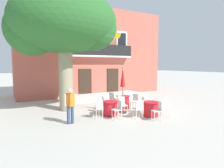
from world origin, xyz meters
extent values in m
plane|color=beige|center=(0.00, 0.00, 0.00)|extent=(120.00, 120.00, 0.00)
cube|color=#BC5B4C|center=(0.12, 7.00, 3.75)|extent=(13.00, 4.00, 7.50)
cube|color=#332319|center=(-1.18, 4.97, 1.15)|extent=(1.10, 0.08, 2.30)
cube|color=#332319|center=(1.42, 4.97, 1.15)|extent=(1.10, 0.08, 2.30)
cube|color=silver|center=(-2.08, 4.96, 4.65)|extent=(1.10, 0.08, 1.90)
cube|color=black|center=(-2.08, 4.93, 4.65)|extent=(0.84, 0.04, 1.60)
cube|color=silver|center=(0.12, 4.96, 4.65)|extent=(1.10, 0.08, 1.90)
cube|color=black|center=(0.12, 4.93, 4.65)|extent=(0.84, 0.04, 1.60)
cube|color=silver|center=(2.32, 4.96, 4.65)|extent=(1.10, 0.08, 1.90)
cube|color=black|center=(2.32, 4.93, 4.65)|extent=(0.84, 0.04, 1.60)
cube|color=silver|center=(0.12, 4.67, 3.34)|extent=(5.60, 0.65, 0.12)
cube|color=black|center=(0.12, 4.38, 3.85)|extent=(5.60, 0.06, 0.90)
cylinder|color=#B2B2B7|center=(-1.08, 4.50, 4.75)|extent=(0.04, 0.95, 1.33)
cube|color=red|center=(-1.08, 4.05, 5.05)|extent=(0.60, 0.29, 0.38)
cylinder|color=#B2B2B7|center=(1.32, 4.50, 4.75)|extent=(0.04, 0.95, 1.33)
cube|color=yellow|center=(1.32, 4.05, 5.05)|extent=(0.60, 0.29, 0.38)
cylinder|color=#995638|center=(-2.18, 4.70, 3.55)|extent=(0.30, 0.30, 0.30)
ellipsoid|color=#4C8E38|center=(-2.18, 4.70, 3.92)|extent=(0.39, 0.39, 0.45)
cylinder|color=#47423D|center=(0.12, 4.70, 3.54)|extent=(0.29, 0.29, 0.29)
ellipsoid|color=#4C8E38|center=(0.12, 4.70, 3.88)|extent=(0.37, 0.37, 0.39)
cylinder|color=#995638|center=(2.42, 4.70, 3.56)|extent=(0.25, 0.25, 0.33)
ellipsoid|color=#38843D|center=(2.42, 4.70, 3.96)|extent=(0.32, 0.32, 0.45)
cube|color=silver|center=(0.12, 3.82, 0.12)|extent=(6.30, 2.35, 0.25)
cylinder|color=gray|center=(-3.86, 1.00, 1.72)|extent=(0.78, 0.78, 3.43)
ellipsoid|color=#286028|center=(-3.86, 1.00, 5.06)|extent=(5.93, 5.33, 3.56)
sphere|color=#286028|center=(-5.49, 1.74, 4.62)|extent=(2.96, 2.96, 2.96)
sphere|color=#286028|center=(-2.38, 0.41, 4.76)|extent=(2.67, 2.67, 2.67)
cylinder|color=red|center=(-0.67, -0.11, 0.37)|extent=(0.74, 0.74, 0.68)
cylinder|color=red|center=(-0.67, -0.11, 0.74)|extent=(0.86, 0.86, 0.04)
cylinder|color=#2D2823|center=(-0.67, -0.11, 0.01)|extent=(0.44, 0.44, 0.03)
cylinder|color=silver|center=(-1.56, -0.39, 0.23)|extent=(0.04, 0.04, 0.45)
cylinder|color=silver|center=(-1.26, -0.23, 0.23)|extent=(0.04, 0.04, 0.45)
cylinder|color=silver|center=(-1.40, -0.69, 0.23)|extent=(0.04, 0.04, 0.45)
cylinder|color=silver|center=(-1.10, -0.53, 0.23)|extent=(0.04, 0.04, 0.45)
cube|color=silver|center=(-1.33, -0.46, 0.47)|extent=(0.54, 0.54, 0.04)
cube|color=silver|center=(-1.25, -0.62, 0.70)|extent=(0.35, 0.21, 0.42)
cylinder|color=silver|center=(-0.38, -0.99, 0.23)|extent=(0.04, 0.04, 0.45)
cylinder|color=silver|center=(-0.54, -0.70, 0.23)|extent=(0.04, 0.04, 0.45)
cylinder|color=silver|center=(-0.08, -0.83, 0.23)|extent=(0.04, 0.04, 0.45)
cylinder|color=silver|center=(-0.24, -0.53, 0.23)|extent=(0.04, 0.04, 0.45)
cube|color=silver|center=(-0.31, -0.76, 0.47)|extent=(0.54, 0.54, 0.04)
cube|color=silver|center=(-0.15, -0.68, 0.70)|extent=(0.22, 0.35, 0.42)
cylinder|color=silver|center=(0.22, 0.18, 0.23)|extent=(0.04, 0.04, 0.45)
cylinder|color=silver|center=(-0.08, 0.02, 0.23)|extent=(0.04, 0.04, 0.45)
cylinder|color=silver|center=(0.06, 0.48, 0.23)|extent=(0.04, 0.04, 0.45)
cylinder|color=silver|center=(-0.24, 0.32, 0.23)|extent=(0.04, 0.04, 0.45)
cube|color=silver|center=(-0.01, 0.25, 0.47)|extent=(0.54, 0.54, 0.04)
cube|color=silver|center=(-0.10, 0.41, 0.70)|extent=(0.35, 0.22, 0.42)
cylinder|color=silver|center=(-0.86, 0.81, 0.23)|extent=(0.04, 0.04, 0.45)
cylinder|color=silver|center=(-0.73, 0.50, 0.23)|extent=(0.04, 0.04, 0.45)
cylinder|color=silver|center=(-1.17, 0.68, 0.23)|extent=(0.04, 0.04, 0.45)
cylinder|color=silver|center=(-1.05, 0.37, 0.23)|extent=(0.04, 0.04, 0.45)
cube|color=silver|center=(-0.95, 0.59, 0.47)|extent=(0.52, 0.52, 0.04)
cube|color=silver|center=(-1.12, 0.52, 0.70)|extent=(0.18, 0.37, 0.42)
cylinder|color=red|center=(-0.46, -2.44, 0.37)|extent=(0.74, 0.74, 0.68)
cylinder|color=red|center=(-0.46, -2.44, 0.74)|extent=(0.86, 0.86, 0.04)
cylinder|color=#2D2823|center=(-0.46, -2.44, 0.01)|extent=(0.44, 0.44, 0.03)
cylinder|color=silver|center=(-1.35, -2.15, 0.23)|extent=(0.04, 0.04, 0.45)
cylinder|color=silver|center=(-1.01, -2.19, 0.23)|extent=(0.04, 0.04, 0.45)
cylinder|color=silver|center=(-1.40, -2.48, 0.23)|extent=(0.04, 0.04, 0.45)
cylinder|color=silver|center=(-1.06, -2.53, 0.23)|extent=(0.04, 0.04, 0.45)
cube|color=silver|center=(-1.21, -2.34, 0.47)|extent=(0.45, 0.45, 0.04)
cube|color=silver|center=(-1.23, -2.52, 0.70)|extent=(0.38, 0.09, 0.42)
cylinder|color=silver|center=(-0.93, -3.25, 0.23)|extent=(0.04, 0.04, 0.45)
cylinder|color=silver|center=(-0.82, -2.93, 0.23)|extent=(0.04, 0.04, 0.45)
cylinder|color=silver|center=(-0.61, -3.37, 0.23)|extent=(0.04, 0.04, 0.45)
cylinder|color=silver|center=(-0.50, -3.05, 0.23)|extent=(0.04, 0.04, 0.45)
cube|color=silver|center=(-0.72, -3.15, 0.47)|extent=(0.51, 0.51, 0.04)
cube|color=silver|center=(-0.55, -3.21, 0.70)|extent=(0.17, 0.37, 0.42)
cylinder|color=silver|center=(0.33, -2.94, 0.23)|extent=(0.04, 0.04, 0.45)
cylinder|color=silver|center=(0.01, -2.81, 0.23)|extent=(0.04, 0.04, 0.45)
cylinder|color=silver|center=(0.46, -2.62, 0.23)|extent=(0.04, 0.04, 0.45)
cylinder|color=silver|center=(0.14, -2.50, 0.23)|extent=(0.04, 0.04, 0.45)
cube|color=silver|center=(0.23, -2.72, 0.47)|extent=(0.52, 0.52, 0.04)
cube|color=silver|center=(0.30, -2.55, 0.70)|extent=(0.37, 0.18, 0.42)
cylinder|color=silver|center=(0.01, -1.64, 0.23)|extent=(0.04, 0.04, 0.45)
cylinder|color=silver|center=(-0.10, -1.96, 0.23)|extent=(0.04, 0.04, 0.45)
cylinder|color=silver|center=(-0.31, -1.52, 0.23)|extent=(0.04, 0.04, 0.45)
cylinder|color=silver|center=(-0.42, -1.84, 0.23)|extent=(0.04, 0.04, 0.45)
cube|color=silver|center=(-0.20, -1.74, 0.47)|extent=(0.51, 0.51, 0.04)
cube|color=silver|center=(-0.37, -1.68, 0.70)|extent=(0.17, 0.37, 0.42)
cylinder|color=red|center=(-2.19, -1.29, 0.37)|extent=(0.74, 0.74, 0.68)
cylinder|color=red|center=(-2.19, -1.29, 0.74)|extent=(0.86, 0.86, 0.04)
cylinder|color=#2D2823|center=(-2.19, -1.29, 0.01)|extent=(0.44, 0.44, 0.03)
cylinder|color=silver|center=(-1.29, -1.51, 0.23)|extent=(0.04, 0.04, 0.45)
cylinder|color=silver|center=(-1.62, -1.49, 0.23)|extent=(0.04, 0.04, 0.45)
cylinder|color=silver|center=(-1.27, -1.17, 0.23)|extent=(0.04, 0.04, 0.45)
cylinder|color=silver|center=(-1.60, -1.15, 0.23)|extent=(0.04, 0.04, 0.45)
cube|color=silver|center=(-1.45, -1.33, 0.47)|extent=(0.42, 0.42, 0.04)
cube|color=silver|center=(-1.43, -1.15, 0.70)|extent=(0.38, 0.06, 0.42)
cylinder|color=silver|center=(-1.88, -0.41, 0.23)|extent=(0.04, 0.04, 0.45)
cylinder|color=silver|center=(-1.93, -0.75, 0.23)|extent=(0.04, 0.04, 0.45)
cylinder|color=silver|center=(-2.21, -0.35, 0.23)|extent=(0.04, 0.04, 0.45)
cylinder|color=silver|center=(-2.27, -0.69, 0.23)|extent=(0.04, 0.04, 0.45)
cube|color=silver|center=(-2.07, -0.55, 0.47)|extent=(0.46, 0.46, 0.04)
cube|color=silver|center=(-2.25, -0.52, 0.70)|extent=(0.10, 0.38, 0.42)
cylinder|color=silver|center=(-3.12, -1.18, 0.23)|extent=(0.04, 0.04, 0.45)
cylinder|color=silver|center=(-2.78, -1.16, 0.23)|extent=(0.04, 0.04, 0.45)
cylinder|color=silver|center=(-3.10, -1.52, 0.23)|extent=(0.04, 0.04, 0.45)
cylinder|color=silver|center=(-2.76, -1.50, 0.23)|extent=(0.04, 0.04, 0.45)
cube|color=silver|center=(-2.94, -1.34, 0.47)|extent=(0.42, 0.42, 0.04)
cube|color=silver|center=(-2.93, -1.52, 0.70)|extent=(0.38, 0.06, 0.42)
cylinder|color=silver|center=(-2.43, -2.19, 0.23)|extent=(0.04, 0.04, 0.45)
cylinder|color=silver|center=(-2.41, -1.86, 0.23)|extent=(0.04, 0.04, 0.45)
cylinder|color=silver|center=(-2.09, -2.22, 0.23)|extent=(0.04, 0.04, 0.45)
cylinder|color=silver|center=(-2.07, -1.88, 0.23)|extent=(0.04, 0.04, 0.45)
cube|color=silver|center=(-2.25, -2.04, 0.47)|extent=(0.43, 0.43, 0.04)
cube|color=silver|center=(-2.07, -2.05, 0.70)|extent=(0.07, 0.38, 0.42)
cylinder|color=#997A56|center=(-1.33, -1.10, 1.27)|extent=(0.06, 0.06, 2.55)
cylinder|color=#333333|center=(-1.33, -1.10, 0.04)|extent=(0.44, 0.44, 0.08)
cone|color=#B21E1E|center=(-1.33, -1.10, 2.00)|extent=(0.28, 0.28, 1.10)
cylinder|color=#47423D|center=(-3.38, 3.77, 0.13)|extent=(0.31, 0.31, 0.25)
ellipsoid|color=#4C8E38|center=(-3.38, 3.77, 0.49)|extent=(0.40, 0.40, 0.47)
cylinder|color=#384260|center=(-4.52, -1.66, 0.40)|extent=(0.14, 0.14, 0.81)
cylinder|color=#384260|center=(-4.34, -1.66, 0.40)|extent=(0.14, 0.14, 0.81)
cube|color=orange|center=(-4.43, -1.66, 1.09)|extent=(0.32, 0.39, 0.56)
sphere|color=beige|center=(-4.43, -1.66, 1.49)|extent=(0.22, 0.22, 0.22)
cylinder|color=beige|center=(-4.65, -1.66, 1.09)|extent=(0.09, 0.09, 0.52)
cylinder|color=beige|center=(-4.21, -1.66, 1.09)|extent=(0.09, 0.09, 0.52)
camera|label=1|loc=(-6.87, -9.97, 2.63)|focal=30.99mm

